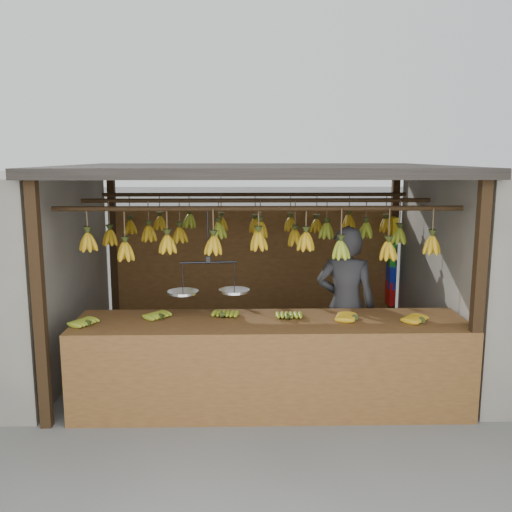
{
  "coord_description": "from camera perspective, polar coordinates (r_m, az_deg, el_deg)",
  "views": [
    {
      "loc": [
        -0.14,
        -6.53,
        2.51
      ],
      "look_at": [
        0.0,
        0.3,
        1.3
      ],
      "focal_mm": 40.0,
      "sensor_mm": 36.0,
      "label": 1
    }
  ],
  "objects": [
    {
      "name": "bag_bundles",
      "position": [
        8.29,
        13.37,
        -0.71
      ],
      "size": [
        0.08,
        0.26,
        1.25
      ],
      "color": "yellow",
      "rests_on": "ground"
    },
    {
      "name": "hanging_bananas",
      "position": [
        6.59,
        0.05,
        2.27
      ],
      "size": [
        3.59,
        2.25,
        0.39
      ],
      "color": "#BF8D14",
      "rests_on": "ground"
    },
    {
      "name": "balance_scale",
      "position": [
        5.69,
        -4.75,
        -3.18
      ],
      "size": [
        0.81,
        0.35,
        0.84
      ],
      "color": "black",
      "rests_on": "ground"
    },
    {
      "name": "vendor",
      "position": [
        6.34,
        8.96,
        -4.94
      ],
      "size": [
        0.72,
        0.55,
        1.77
      ],
      "primitive_type": "imported",
      "rotation": [
        0.0,
        0.0,
        2.92
      ],
      "color": "#262628",
      "rests_on": "ground"
    },
    {
      "name": "stall",
      "position": [
        6.88,
        -0.0,
        5.55
      ],
      "size": [
        4.3,
        3.3,
        2.4
      ],
      "color": "black",
      "rests_on": "ground"
    },
    {
      "name": "counter",
      "position": [
        5.59,
        1.52,
        -8.66
      ],
      "size": [
        3.88,
        0.88,
        0.96
      ],
      "color": "brown",
      "rests_on": "ground"
    },
    {
      "name": "ground",
      "position": [
        7.0,
        0.05,
        -10.97
      ],
      "size": [
        80.0,
        80.0,
        0.0
      ],
      "primitive_type": "plane",
      "color": "#5B5B57"
    }
  ]
}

